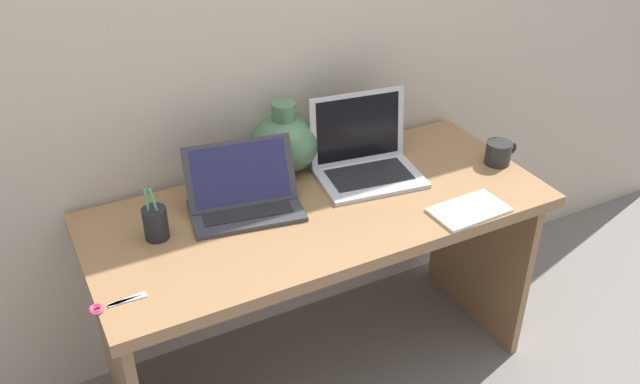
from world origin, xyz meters
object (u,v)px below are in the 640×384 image
notebook_stack (469,210)px  laptop_right (364,153)px  laptop_left (243,193)px  pen_cup (156,223)px  scissors (108,306)px  green_vase (285,143)px  coffee_mug (499,153)px

notebook_stack → laptop_right: bearing=114.5°
laptop_left → laptop_right: bearing=3.2°
laptop_left → notebook_stack: (0.62, -0.34, -0.05)m
notebook_stack → laptop_left: bearing=150.9°
laptop_left → notebook_stack: size_ratio=1.56×
pen_cup → scissors: 0.32m
laptop_left → green_vase: (0.22, 0.16, 0.05)m
laptop_left → green_vase: size_ratio=1.51×
laptop_right → notebook_stack: laptop_right is taller
green_vase → laptop_left: bearing=-143.3°
coffee_mug → scissors: size_ratio=0.85×
laptop_left → green_vase: green_vase is taller
scissors → laptop_left: bearing=29.2°
notebook_stack → scissors: (-1.10, 0.07, -0.00)m
notebook_stack → scissors: 1.10m
laptop_right → pen_cup: bearing=-175.7°
laptop_left → pen_cup: size_ratio=2.08×
coffee_mug → scissors: 1.39m
pen_cup → scissors: size_ratio=1.22×
green_vase → scissors: size_ratio=1.68×
laptop_right → pen_cup: laptop_right is taller
coffee_mug → laptop_left: bearing=171.1°
scissors → green_vase: bearing=31.6°
laptop_left → laptop_right: laptop_right is taller
coffee_mug → pen_cup: (-1.18, 0.11, 0.01)m
pen_cup → laptop_right: bearing=4.3°
laptop_left → coffee_mug: laptop_left is taller
pen_cup → scissors: bearing=-129.6°
pen_cup → laptop_left: bearing=6.1°
green_vase → coffee_mug: bearing=-24.1°
laptop_left → coffee_mug: bearing=-8.9°
laptop_right → notebook_stack: bearing=-65.5°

